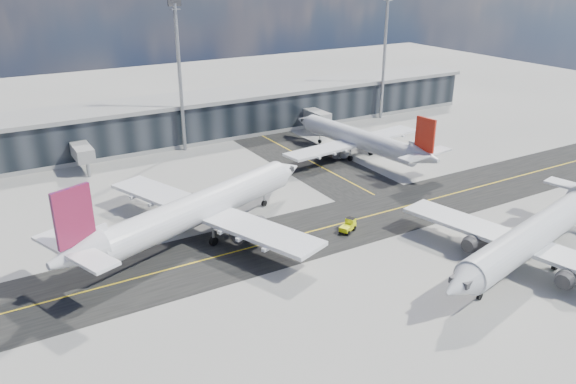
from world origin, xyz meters
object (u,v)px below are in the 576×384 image
object	(u,v)px
airliner_af	(198,209)
airliner_near	(535,234)
airliner_redtail	(360,139)
service_van	(335,152)
baggage_tug	(349,225)

from	to	relation	value
airliner_af	airliner_near	distance (m)	43.11
airliner_redtail	service_van	bearing A→B (deg)	129.04
airliner_af	airliner_near	bearing A→B (deg)	29.51
airliner_near	airliner_af	bearing A→B (deg)	37.61
baggage_tug	airliner_redtail	bearing A→B (deg)	114.14
airliner_af	baggage_tug	bearing A→B (deg)	44.16
airliner_redtail	airliner_near	size ratio (longest dim) A/B	0.95
airliner_redtail	service_van	distance (m)	5.52
airliner_af	service_van	xyz separation A→B (m)	(36.09, 19.49, -3.41)
baggage_tug	service_van	world-z (taller)	baggage_tug
airliner_near	baggage_tug	world-z (taller)	airliner_near
airliner_near	service_van	xyz separation A→B (m)	(2.85, 46.93, -3.04)
airliner_redtail	baggage_tug	size ratio (longest dim) A/B	12.10
airliner_redtail	baggage_tug	bearing A→B (deg)	-137.10
airliner_near	service_van	world-z (taller)	airliner_near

